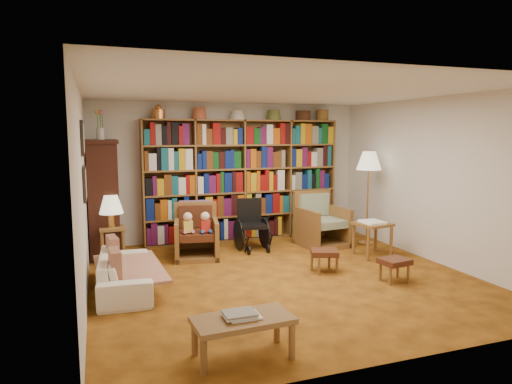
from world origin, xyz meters
name	(u,v)px	position (x,y,z in m)	size (l,w,h in m)	color
floor	(281,277)	(0.00, 0.00, 0.00)	(5.00, 5.00, 0.00)	#A46119
ceiling	(283,91)	(0.00, 0.00, 2.50)	(5.00, 5.00, 0.00)	white
wall_back	(230,172)	(0.00, 2.50, 1.25)	(5.00, 5.00, 0.00)	silver
wall_front	(399,220)	(0.00, -2.50, 1.25)	(5.00, 5.00, 0.00)	silver
wall_left	(83,195)	(-2.50, 0.00, 1.25)	(5.00, 5.00, 0.00)	silver
wall_right	(434,180)	(2.50, 0.00, 1.25)	(5.00, 5.00, 0.00)	silver
bookshelf	(243,176)	(0.20, 2.33, 1.17)	(3.60, 0.30, 2.42)	brown
curio_cabinet	(103,197)	(-2.25, 2.00, 0.95)	(0.50, 0.95, 2.40)	#33160D
framed_pictures	(84,161)	(-2.48, 0.30, 1.62)	(0.03, 0.52, 0.97)	black
sofa	(125,272)	(-2.05, 0.17, 0.23)	(0.61, 1.57, 0.46)	white
sofa_throw	(129,266)	(-2.00, 0.17, 0.30)	(0.79, 1.47, 0.04)	#C7B991
cushion_left	(113,249)	(-2.18, 0.52, 0.45)	(0.12, 0.37, 0.37)	maroon
cushion_right	(115,263)	(-2.18, -0.18, 0.45)	(0.11, 0.36, 0.36)	maroon
side_table_lamp	(112,236)	(-2.15, 1.57, 0.39)	(0.39, 0.39, 0.54)	brown
table_lamp	(111,205)	(-2.15, 1.57, 0.87)	(0.36, 0.36, 0.49)	#BF883D
armchair_leather	(195,235)	(-0.89, 1.43, 0.36)	(0.80, 0.83, 0.87)	brown
armchair_sage	(320,225)	(1.35, 1.48, 0.36)	(0.84, 0.86, 0.94)	brown
wheelchair	(252,226)	(0.11, 1.58, 0.39)	(0.49, 0.68, 0.86)	black
floor_lamp	(369,164)	(2.15, 1.23, 1.42)	(0.44, 0.44, 1.64)	#BF883D
side_table_papers	(372,228)	(1.77, 0.50, 0.46)	(0.58, 0.58, 0.57)	brown
footstool_a	(324,254)	(0.66, 0.01, 0.26)	(0.46, 0.43, 0.32)	#542816
footstool_b	(394,263)	(1.33, -0.68, 0.25)	(0.41, 0.36, 0.31)	#542816
coffee_table	(243,323)	(-1.19, -1.97, 0.31)	(0.90, 0.49, 0.42)	brown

